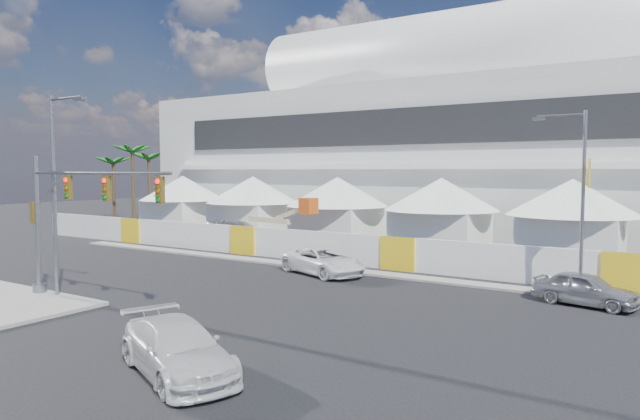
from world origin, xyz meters
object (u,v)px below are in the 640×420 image
Objects in this scene: traffic_mast at (64,217)px; streetlight_curb at (579,190)px; pickup_curb at (323,261)px; sedan_silver at (585,289)px; lot_car_c at (240,231)px; streetlight_median at (57,181)px; pickup_near at (177,348)px; boom_lift at (265,235)px.

traffic_mast is 1.09× the size of streetlight_curb.
traffic_mast is (-6.31, -11.91, 3.07)m from pickup_curb.
sedan_silver is 29.35m from lot_car_c.
lot_car_c is at bearing 108.71° from streetlight_median.
lot_car_c is at bearing 110.46° from traffic_mast.
pickup_near is at bearing -143.38° from lot_car_c.
boom_lift is at bearing 74.66° from pickup_curb.
streetlight_median is 19.03m from boom_lift.
traffic_mast is 23.67m from streetlight_curb.
streetlight_median is at bearing 168.47° from pickup_curb.
sedan_silver is at bearing 29.28° from streetlight_median.
pickup_curb is at bearing -173.10° from streetlight_curb.
lot_car_c is at bearing 61.00° from pickup_near.
streetlight_curb reaches higher than pickup_curb.
streetlight_curb is 23.47m from boom_lift.
streetlight_median is (-20.82, -11.68, 4.71)m from sedan_silver.
sedan_silver is 18.00m from pickup_near.
boom_lift reaches higher than sedan_silver.
lot_car_c is 5.30m from boom_lift.
streetlight_median is at bearing 166.88° from traffic_mast.
streetlight_curb reaches higher than boom_lift.
traffic_mast is at bearing 94.46° from pickup_near.
traffic_mast reaches higher than boom_lift.
streetlight_median reaches higher than sedan_silver.
pickup_curb is 0.63× the size of streetlight_curb.
pickup_near is (-8.70, -15.75, 0.03)m from sedan_silver.
pickup_near is at bearing 162.92° from sedan_silver.
lot_car_c is 0.65× the size of streetlight_curb.
sedan_silver is at bearing -5.49° from pickup_near.
sedan_silver is at bearing 30.62° from traffic_mast.
boom_lift reaches higher than pickup_curb.
streetlight_curb is 1.08× the size of boom_lift.
streetlight_curb is at bearing 34.84° from traffic_mast.
lot_car_c is 0.61× the size of streetlight_median.
sedan_silver is 24.33m from streetlight_median.
pickup_near reaches higher than pickup_curb.
pickup_near is at bearing -114.87° from streetlight_curb.
pickup_near is (5.03, -15.81, 0.01)m from pickup_curb.
streetlight_curb is at bearing 33.41° from streetlight_median.
streetlight_median is (-0.79, 0.18, 1.62)m from traffic_mast.
boom_lift is (4.67, -2.49, 0.26)m from lot_car_c.
sedan_silver is 0.54× the size of boom_lift.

